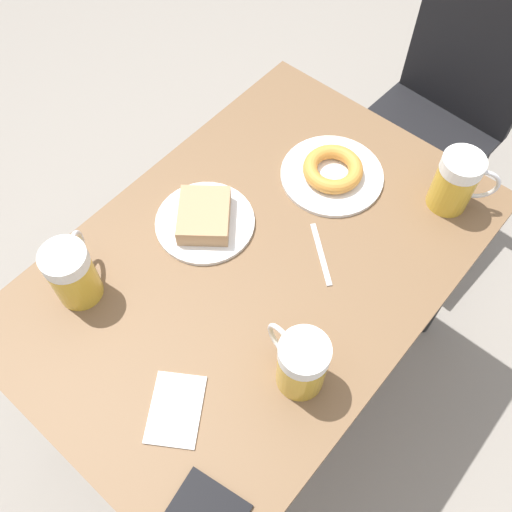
# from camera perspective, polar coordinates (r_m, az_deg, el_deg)

# --- Properties ---
(ground_plane) EXTENTS (8.00, 8.00, 0.00)m
(ground_plane) POSITION_cam_1_polar(r_m,az_deg,el_deg) (1.92, 0.00, -11.82)
(ground_plane) COLOR gray
(table) EXTENTS (0.73, 1.09, 0.73)m
(table) POSITION_cam_1_polar(r_m,az_deg,el_deg) (1.31, 0.00, -1.91)
(table) COLOR brown
(table) RESTS_ON ground_plane
(chair) EXTENTS (0.42, 0.42, 0.89)m
(chair) POSITION_cam_1_polar(r_m,az_deg,el_deg) (1.94, 18.16, 14.34)
(chair) COLOR black
(chair) RESTS_ON ground_plane
(plate_with_cake) EXTENTS (0.23, 0.23, 0.05)m
(plate_with_cake) POSITION_cam_1_polar(r_m,az_deg,el_deg) (1.29, -5.21, 3.73)
(plate_with_cake) COLOR white
(plate_with_cake) RESTS_ON table
(plate_with_donut) EXTENTS (0.25, 0.25, 0.04)m
(plate_with_donut) POSITION_cam_1_polar(r_m,az_deg,el_deg) (1.39, 7.65, 8.34)
(plate_with_donut) COLOR white
(plate_with_donut) RESTS_ON table
(beer_mug_left) EXTENTS (0.14, 0.10, 0.15)m
(beer_mug_left) POSITION_cam_1_polar(r_m,az_deg,el_deg) (1.07, 4.52, -10.63)
(beer_mug_left) COLOR gold
(beer_mug_left) RESTS_ON table
(beer_mug_center) EXTENTS (0.11, 0.13, 0.15)m
(beer_mug_center) POSITION_cam_1_polar(r_m,az_deg,el_deg) (1.21, -17.89, -1.61)
(beer_mug_center) COLOR gold
(beer_mug_center) RESTS_ON table
(beer_mug_right) EXTENTS (0.13, 0.10, 0.15)m
(beer_mug_right) POSITION_cam_1_polar(r_m,az_deg,el_deg) (1.36, 19.41, 7.01)
(beer_mug_right) COLOR gold
(beer_mug_right) RESTS_ON table
(napkin_folded) EXTENTS (0.16, 0.17, 0.00)m
(napkin_folded) POSITION_cam_1_polar(r_m,az_deg,el_deg) (1.13, -8.03, -14.94)
(napkin_folded) COLOR white
(napkin_folded) RESTS_ON table
(fork) EXTENTS (0.13, 0.11, 0.00)m
(fork) POSITION_cam_1_polar(r_m,az_deg,el_deg) (1.27, 6.51, 0.21)
(fork) COLOR silver
(fork) RESTS_ON table
(passport_near_edge) EXTENTS (0.14, 0.11, 0.01)m
(passport_near_edge) POSITION_cam_1_polar(r_m,az_deg,el_deg) (1.08, -4.71, -23.90)
(passport_near_edge) COLOR black
(passport_near_edge) RESTS_ON table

